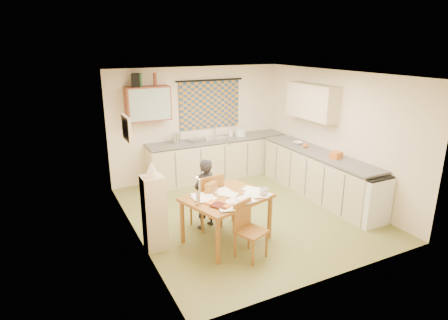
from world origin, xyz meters
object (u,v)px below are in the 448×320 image
stove (368,198)px  shelf_stand (154,213)px  counter_right (318,174)px  counter_back (219,158)px  dining_table (227,218)px  person (205,194)px  chair_far (207,210)px

stove → shelf_stand: shelf_stand is taller
counter_right → shelf_stand: 3.58m
counter_back → shelf_stand: shelf_stand is taller
counter_back → dining_table: counter_back is taller
dining_table → person: bearing=86.4°
counter_back → stove: (1.30, -3.20, -0.02)m
dining_table → counter_right: bearing=1.3°
counter_right → chair_far: 2.58m
stove → dining_table: bearing=168.2°
chair_far → person: bearing=3.0°
counter_right → dining_table: size_ratio=2.04×
counter_back → stove: bearing=-67.8°
shelf_stand → dining_table: bearing=-13.8°
stove → dining_table: size_ratio=0.60×
counter_back → chair_far: bearing=-120.7°
stove → person: 2.81m
counter_back → person: (-1.29, -2.14, 0.15)m
chair_far → person: size_ratio=0.80×
stove → shelf_stand: (-3.54, 0.78, 0.14)m
stove → dining_table: 2.52m
counter_right → shelf_stand: size_ratio=2.55×
stove → person: size_ratio=0.73×
shelf_stand → stove: bearing=-12.4°
stove → dining_table: stove is taller
person → counter_back: bearing=-142.0°
counter_right → chair_far: chair_far is taller
counter_back → counter_right: bearing=-55.3°
counter_back → dining_table: 2.93m
counter_back → chair_far: (-1.26, -2.13, -0.15)m
chair_far → person: person is taller
dining_table → person: 0.60m
chair_far → person: (-0.03, -0.01, 0.30)m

